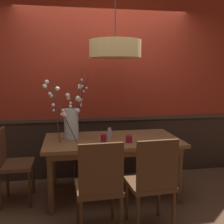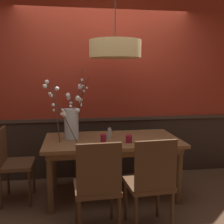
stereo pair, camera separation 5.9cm
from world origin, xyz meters
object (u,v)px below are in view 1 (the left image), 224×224
Objects in this scene: chair_head_west_end at (11,160)px; candle_holder_nearer_edge at (129,139)px; dining_table at (112,145)px; chair_near_side_right at (152,180)px; vase_with_blossoms at (71,121)px; condiment_bottle at (110,133)px; pendant_lamp at (115,49)px; candle_holder_nearer_center at (103,138)px; chair_far_side_left at (86,140)px; chair_near_side_left at (99,184)px.

candle_holder_nearer_edge is at bearing -9.01° from chair_head_west_end.
dining_table is 0.93m from chair_near_side_right.
candle_holder_nearer_edge is (0.17, -0.22, 0.13)m from dining_table.
condiment_bottle is at bearing -6.63° from vase_with_blossoms.
dining_table is 0.61m from vase_with_blossoms.
pendant_lamp is at bearing 103.45° from chair_near_side_right.
chair_far_side_left is at bearing 97.63° from candle_holder_nearer_center.
candle_holder_nearer_edge is 0.32m from condiment_bottle.
chair_near_side_left is 1.62m from pendant_lamp.
vase_with_blossoms is (-0.76, 0.97, 0.44)m from chair_near_side_right.
pendant_lamp reaches higher than chair_near_side_left.
chair_head_west_end is 1.74m from chair_near_side_right.
vase_with_blossoms is at bearing 6.08° from chair_head_west_end.
pendant_lamp is at bearing 70.10° from chair_near_side_left.
chair_far_side_left is 6.89× the size of condiment_bottle.
chair_near_side_left is 0.53m from chair_near_side_right.
pendant_lamp is (0.31, -0.90, 1.36)m from chair_far_side_left.
dining_table is at bearing -72.92° from chair_far_side_left.
condiment_bottle is at bearing 106.72° from chair_near_side_right.
candle_holder_nearer_center reaches higher than dining_table.
dining_table is at bearing 128.24° from candle_holder_nearer_edge.
chair_near_side_right is 1.10× the size of vase_with_blossoms.
pendant_lamp is at bearing -29.24° from condiment_bottle.
chair_near_side_left is 0.84m from candle_holder_nearer_edge.
pendant_lamp reaches higher than vase_with_blossoms.
chair_far_side_left is at bearing 42.32° from chair_head_west_end.
dining_table is 0.31m from candle_holder_nearer_edge.
candle_holder_nearer_center is 1.09m from pendant_lamp.
chair_head_west_end is 1.16m from candle_holder_nearer_center.
vase_with_blossoms is 0.76× the size of pendant_lamp.
chair_near_side_right reaches higher than condiment_bottle.
chair_head_west_end is at bearing 170.99° from candle_holder_nearer_edge.
dining_table is 17.21× the size of candle_holder_nearer_center.
candle_holder_nearer_edge is at bearing -68.11° from chair_far_side_left.
chair_head_west_end is at bearing 179.69° from dining_table.
chair_head_west_end is at bearing -173.92° from vase_with_blossoms.
dining_table is 1.94× the size of vase_with_blossoms.
chair_near_side_right is at bearing -62.23° from candle_holder_nearer_center.
candle_holder_nearer_edge is 1.10m from pendant_lamp.
condiment_bottle is at bearing 128.80° from candle_holder_nearer_edge.
candle_holder_nearer_center is at bearing -119.19° from condiment_bottle.
condiment_bottle is (1.22, 0.02, 0.28)m from chair_head_west_end.
dining_table is at bearing 50.61° from candle_holder_nearer_center.
vase_with_blossoms reaches higher than chair_near_side_left.
vase_with_blossoms is at bearing 170.57° from dining_table.
condiment_bottle is at bearing 60.81° from candle_holder_nearer_center.
chair_near_side_left is at bearing -107.51° from dining_table.
vase_with_blossoms is (-0.51, 0.09, 0.31)m from dining_table.
candle_holder_nearer_center is at bearing -8.61° from chair_head_west_end.
chair_head_west_end is 10.47× the size of candle_holder_nearer_edge.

